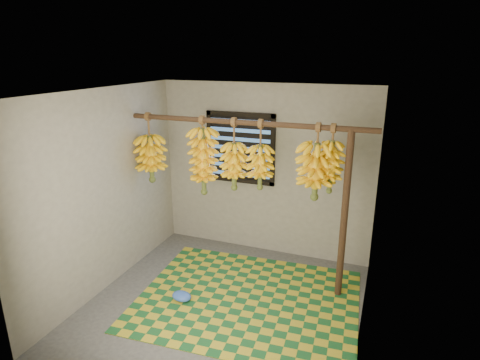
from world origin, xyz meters
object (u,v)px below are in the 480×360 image
at_px(plastic_bag, 182,296).
at_px(banana_bunch_a, 151,159).
at_px(banana_bunch_c, 234,166).
at_px(banana_bunch_d, 260,167).
at_px(banana_bunch_e, 316,171).
at_px(support_post, 344,217).
at_px(banana_bunch_f, 331,167).
at_px(woven_mat, 248,299).
at_px(banana_bunch_b, 203,161).

height_order(plastic_bag, banana_bunch_a, banana_bunch_a).
relative_size(banana_bunch_c, banana_bunch_d, 1.05).
bearing_deg(banana_bunch_c, banana_bunch_e, 0.00).
bearing_deg(banana_bunch_c, banana_bunch_a, 180.00).
bearing_deg(support_post, banana_bunch_e, 180.00).
distance_m(banana_bunch_a, banana_bunch_e, 2.15).
height_order(plastic_bag, banana_bunch_f, banana_bunch_f).
height_order(banana_bunch_d, banana_bunch_f, same).
bearing_deg(banana_bunch_a, support_post, -0.00).
bearing_deg(woven_mat, support_post, 26.76).
bearing_deg(banana_bunch_f, banana_bunch_c, 180.00).
relative_size(woven_mat, banana_bunch_e, 2.88).
distance_m(banana_bunch_a, banana_bunch_c, 1.17).
bearing_deg(support_post, woven_mat, -153.24).
bearing_deg(banana_bunch_c, banana_bunch_f, 0.00).
distance_m(banana_bunch_b, banana_bunch_c, 0.41).
xyz_separation_m(banana_bunch_a, banana_bunch_d, (1.50, 0.00, 0.03)).
height_order(woven_mat, plastic_bag, plastic_bag).
relative_size(banana_bunch_d, banana_bunch_f, 1.07).
xyz_separation_m(banana_bunch_c, banana_bunch_e, (0.98, 0.00, 0.04)).
bearing_deg(support_post, banana_bunch_d, 180.00).
relative_size(banana_bunch_c, banana_bunch_f, 1.13).
height_order(plastic_bag, banana_bunch_e, banana_bunch_e).
relative_size(plastic_bag, banana_bunch_e, 0.28).
height_order(banana_bunch_b, banana_bunch_d, same).
xyz_separation_m(woven_mat, banana_bunch_c, (-0.36, 0.49, 1.46)).
bearing_deg(support_post, banana_bunch_a, 180.00).
xyz_separation_m(banana_bunch_c, banana_bunch_d, (0.33, 0.00, 0.02)).
bearing_deg(plastic_bag, banana_bunch_a, 136.09).
distance_m(support_post, banana_bunch_a, 2.54).
relative_size(banana_bunch_e, banana_bunch_f, 1.12).
xyz_separation_m(banana_bunch_e, banana_bunch_f, (0.16, 0.00, 0.07)).
height_order(banana_bunch_a, banana_bunch_f, same).
relative_size(plastic_bag, banana_bunch_c, 0.28).
distance_m(support_post, woven_mat, 1.48).
height_order(banana_bunch_a, banana_bunch_e, same).
xyz_separation_m(banana_bunch_a, banana_bunch_e, (2.15, -0.00, 0.05)).
bearing_deg(banana_bunch_a, banana_bunch_e, -0.00).
height_order(woven_mat, banana_bunch_e, banana_bunch_e).
bearing_deg(banana_bunch_f, support_post, 0.00).
relative_size(support_post, banana_bunch_f, 2.57).
height_order(support_post, plastic_bag, support_post).
height_order(support_post, banana_bunch_a, banana_bunch_a).
bearing_deg(banana_bunch_f, banana_bunch_e, 180.00).
distance_m(banana_bunch_a, banana_bunch_d, 1.50).
distance_m(woven_mat, plastic_bag, 0.77).
bearing_deg(woven_mat, banana_bunch_e, 38.19).
bearing_deg(banana_bunch_a, banana_bunch_f, -0.00).
distance_m(banana_bunch_b, banana_bunch_d, 0.74).
bearing_deg(banana_bunch_f, woven_mat, -147.96).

